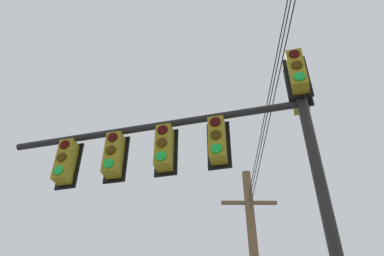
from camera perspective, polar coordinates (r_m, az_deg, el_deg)
The scene contains 1 object.
signal_mast_assembly at distance 7.21m, azimuth 3.69°, elevation -3.60°, with size 6.13×0.97×7.15m.
Camera 1 is at (0.30, -5.38, 1.21)m, focal length 37.41 mm.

